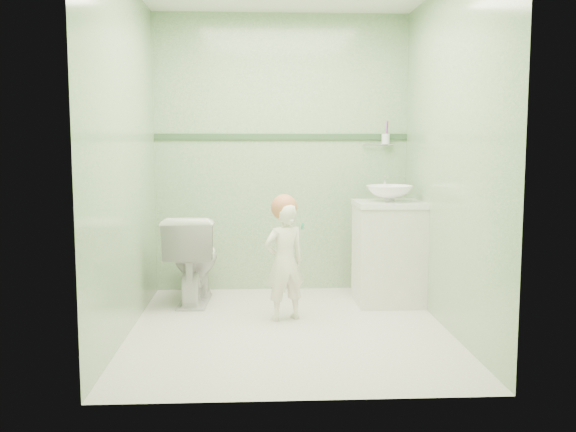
{
  "coord_description": "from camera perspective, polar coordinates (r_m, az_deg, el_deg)",
  "views": [
    {
      "loc": [
        -0.23,
        -4.34,
        1.29
      ],
      "look_at": [
        0.0,
        0.15,
        0.78
      ],
      "focal_mm": 39.85,
      "sensor_mm": 36.0,
      "label": 1
    }
  ],
  "objects": [
    {
      "name": "vanity",
      "position": [
        5.23,
        8.94,
        -3.4
      ],
      "size": [
        0.52,
        0.5,
        0.8
      ],
      "primitive_type": "cube",
      "color": "silver",
      "rests_on": "ground"
    },
    {
      "name": "trim_stripe",
      "position": [
        5.58,
        -0.57,
        7.1
      ],
      "size": [
        2.2,
        0.02,
        0.05
      ],
      "primitive_type": "cube",
      "color": "#335433",
      "rests_on": "room_shell"
    },
    {
      "name": "teal_toothbrush",
      "position": [
        4.55,
        1.19,
        -0.87
      ],
      "size": [
        0.1,
        0.14,
        0.08
      ],
      "color": "#159667",
      "rests_on": "toddler"
    },
    {
      "name": "basin",
      "position": [
        5.17,
        9.03,
        2.0
      ],
      "size": [
        0.37,
        0.37,
        0.13
      ],
      "primitive_type": "imported",
      "color": "white",
      "rests_on": "counter"
    },
    {
      "name": "hair_cap",
      "position": [
        4.64,
        -0.35,
        0.77
      ],
      "size": [
        0.19,
        0.19,
        0.19
      ],
      "primitive_type": "sphere",
      "color": "#C4734A",
      "rests_on": "toddler"
    },
    {
      "name": "toddler",
      "position": [
        4.67,
        -0.33,
        -4.11
      ],
      "size": [
        0.37,
        0.32,
        0.86
      ],
      "primitive_type": "imported",
      "rotation": [
        0.0,
        0.0,
        3.55
      ],
      "color": "white",
      "rests_on": "ground"
    },
    {
      "name": "counter",
      "position": [
        5.17,
        9.02,
        1.07
      ],
      "size": [
        0.54,
        0.52,
        0.04
      ],
      "primitive_type": "cube",
      "color": "white",
      "rests_on": "vanity"
    },
    {
      "name": "ground",
      "position": [
        4.53,
        0.1,
        -10.06
      ],
      "size": [
        2.5,
        2.5,
        0.0
      ],
      "primitive_type": "plane",
      "color": "beige",
      "rests_on": "ground"
    },
    {
      "name": "faucet",
      "position": [
        5.34,
        8.64,
        3.01
      ],
      "size": [
        0.03,
        0.13,
        0.18
      ],
      "color": "silver",
      "rests_on": "counter"
    },
    {
      "name": "room_shell",
      "position": [
        4.35,
        0.1,
        5.28
      ],
      "size": [
        2.5,
        2.54,
        2.4
      ],
      "color": "#81AF7C",
      "rests_on": "ground"
    },
    {
      "name": "cup_holder",
      "position": [
        5.64,
        8.63,
        6.8
      ],
      "size": [
        0.26,
        0.07,
        0.21
      ],
      "color": "silver",
      "rests_on": "room_shell"
    },
    {
      "name": "toilet",
      "position": [
        5.25,
        -8.48,
        -3.79
      ],
      "size": [
        0.44,
        0.73,
        0.72
      ],
      "primitive_type": "imported",
      "rotation": [
        0.0,
        0.0,
        3.1
      ],
      "color": "white",
      "rests_on": "ground"
    }
  ]
}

